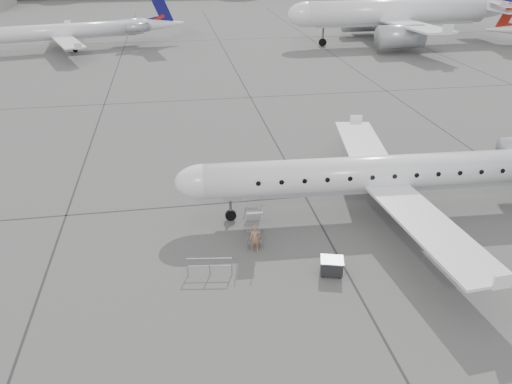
{
  "coord_description": "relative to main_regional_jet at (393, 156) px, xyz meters",
  "views": [
    {
      "loc": [
        -13.15,
        -23.0,
        15.15
      ],
      "look_at": [
        -8.99,
        1.73,
        2.3
      ],
      "focal_mm": 35.0,
      "sensor_mm": 36.0,
      "label": 1
    }
  ],
  "objects": [
    {
      "name": "passenger",
      "position": [
        -8.72,
        -3.06,
        -2.87
      ],
      "size": [
        0.63,
        0.47,
        1.59
      ],
      "primitive_type": "imported",
      "rotation": [
        0.0,
        0.0,
        -0.16
      ],
      "color": "#8C624C",
      "rests_on": "ground"
    },
    {
      "name": "main_regional_jet",
      "position": [
        0.0,
        0.0,
        0.0
      ],
      "size": [
        29.6,
        22.0,
        7.33
      ],
      "primitive_type": null,
      "rotation": [
        0.0,
        0.0,
        -0.05
      ],
      "color": "white",
      "rests_on": "ground"
    },
    {
      "name": "airstair",
      "position": [
        -8.66,
        -1.78,
        -2.52
      ],
      "size": [
        0.96,
        2.31,
        2.3
      ],
      "primitive_type": null,
      "rotation": [
        0.0,
        0.0,
        -0.05
      ],
      "color": "white",
      "rests_on": "ground"
    },
    {
      "name": "bg_narrowbody",
      "position": [
        22.52,
        51.5,
        2.93
      ],
      "size": [
        37.21,
        27.11,
        13.19
      ],
      "primitive_type": null,
      "rotation": [
        0.0,
        0.0,
        0.02
      ],
      "color": "white",
      "rests_on": "ground"
    },
    {
      "name": "ground",
      "position": [
        0.74,
        -2.3,
        -3.67
      ],
      "size": [
        320.0,
        320.0,
        0.0
      ],
      "primitive_type": "plane",
      "color": "#565654",
      "rests_on": "ground"
    },
    {
      "name": "baggage_cart",
      "position": [
        -5.27,
        -5.71,
        -3.2
      ],
      "size": [
        1.28,
        1.14,
        0.94
      ],
      "primitive_type": null,
      "rotation": [
        0.0,
        0.0,
        -0.27
      ],
      "color": "#232326",
      "rests_on": "ground"
    },
    {
      "name": "bg_regional_left",
      "position": [
        -27.67,
        54.27,
        0.21
      ],
      "size": [
        33.49,
        27.2,
        7.76
      ],
      "primitive_type": null,
      "rotation": [
        0.0,
        0.0,
        0.22
      ],
      "color": "white",
      "rests_on": "ground"
    },
    {
      "name": "safety_railing",
      "position": [
        -11.31,
        -4.78,
        -3.17
      ],
      "size": [
        2.19,
        0.38,
        1.0
      ],
      "primitive_type": null,
      "rotation": [
        0.0,
        0.0,
        -0.14
      ],
      "color": "gray",
      "rests_on": "ground"
    }
  ]
}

